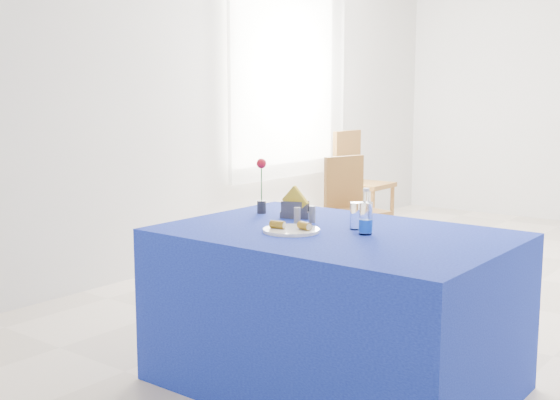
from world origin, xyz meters
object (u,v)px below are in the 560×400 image
object	(u,v)px
water_bottle	(366,219)
chair_win_a	(352,203)
chair_win_b	(357,176)
plate	(291,230)
blue_table	(334,309)

from	to	relation	value
water_bottle	chair_win_a	distance (m)	2.56
water_bottle	chair_win_b	size ratio (longest dim) A/B	0.21
chair_win_a	water_bottle	bearing A→B (deg)	-129.55
plate	chair_win_a	distance (m)	2.55
blue_table	chair_win_a	xyz separation A→B (m)	(-1.25, 2.15, 0.14)
blue_table	water_bottle	distance (m)	0.48
plate	chair_win_b	bearing A→B (deg)	116.83
water_bottle	chair_win_a	xyz separation A→B (m)	(-1.40, 2.12, -0.31)
plate	chair_win_b	world-z (taller)	chair_win_b
plate	water_bottle	xyz separation A→B (m)	(0.31, 0.16, 0.06)
plate	blue_table	xyz separation A→B (m)	(0.15, 0.14, -0.39)
plate	blue_table	bearing A→B (deg)	43.10
plate	blue_table	world-z (taller)	plate
chair_win_a	chair_win_b	world-z (taller)	chair_win_b
blue_table	water_bottle	world-z (taller)	water_bottle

